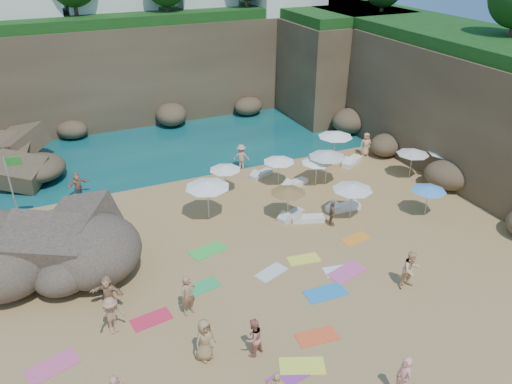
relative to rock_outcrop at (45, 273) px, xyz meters
name	(u,v)px	position (x,y,z in m)	size (l,w,h in m)	color
ground	(244,260)	(9.22, -2.92, 0.00)	(120.00, 120.00, 0.00)	tan
seawater	(127,97)	(9.22, 27.08, 0.00)	(120.00, 120.00, 0.00)	#0C4751
cliff_back	(155,66)	(11.22, 22.08, 4.00)	(44.00, 8.00, 8.00)	brown
cliff_right	(440,95)	(28.22, 5.08, 4.00)	(8.00, 30.00, 8.00)	brown
cliff_corner	(330,62)	(26.22, 17.08, 4.00)	(10.00, 12.00, 8.00)	brown
rock_promontory	(5,173)	(-1.78, 13.08, 0.00)	(12.00, 7.00, 2.00)	brown
rock_outcrop	(45,273)	(0.00, 0.00, 0.00)	(7.37, 5.53, 2.95)	brown
flag_pole	(13,183)	(-0.80, 5.09, 2.73)	(0.82, 0.26, 4.28)	silver
parasol_0	(207,184)	(8.97, 1.68, 2.21)	(2.54, 2.54, 2.41)	silver
parasol_1	(336,134)	(19.70, 5.52, 2.11)	(2.43, 2.43, 2.30)	silver
parasol_2	(279,160)	(14.54, 3.95, 1.77)	(2.03, 2.03, 1.92)	silver
parasol_3	(317,161)	(16.71, 2.90, 1.72)	(1.99, 1.99, 1.88)	silver
parasol_4	(327,154)	(17.40, 2.81, 2.08)	(2.40, 2.40, 2.27)	silver
parasol_5	(225,168)	(11.01, 4.32, 1.71)	(1.97, 1.97, 1.87)	silver
parasol_6	(288,190)	(13.13, -0.09, 1.78)	(2.05, 2.05, 1.94)	silver
parasol_7	(413,152)	(23.04, 1.34, 1.83)	(2.11, 2.11, 1.99)	silver
parasol_8	(445,151)	(24.98, 0.49, 1.90)	(2.19, 2.19, 2.07)	silver
parasol_9	(353,187)	(16.43, -1.52, 1.98)	(2.28, 2.28, 2.16)	silver
parasol_10	(429,188)	(20.62, -3.00, 1.71)	(1.97, 1.97, 1.86)	silver
lounger_0	(261,174)	(14.02, 5.52, 0.14)	(1.78, 0.59, 0.28)	silver
lounger_1	(295,184)	(15.40, 3.29, 0.15)	(1.90, 0.63, 0.30)	white
lounger_2	(352,161)	(20.76, 4.76, 0.16)	(2.01, 0.67, 0.31)	white
lounger_3	(343,207)	(16.56, -0.62, 0.16)	(2.04, 0.68, 0.32)	white
lounger_4	(308,219)	(14.05, -0.87, 0.14)	(1.85, 0.62, 0.29)	white
lounger_5	(291,216)	(13.31, -0.17, 0.14)	(1.79, 0.60, 0.28)	silver
towel_1	(53,366)	(-0.11, -6.33, 0.02)	(1.92, 0.96, 0.03)	#D75380
towel_2	(317,337)	(9.88, -9.06, 0.02)	(1.70, 0.85, 0.03)	#FF5828
towel_3	(202,287)	(6.59, -4.10, 0.01)	(1.70, 0.85, 0.03)	green
towel_4	(302,366)	(8.58, -10.16, 0.02)	(1.73, 0.86, 0.03)	#EFFF43
towel_5	(271,272)	(10.03, -4.41, 0.01)	(1.59, 0.80, 0.03)	silver
towel_6	(288,377)	(7.84, -10.44, 0.01)	(1.57, 0.79, 0.03)	purple
towel_7	(151,319)	(3.95, -5.30, 0.01)	(1.70, 0.85, 0.03)	#DD2742
towel_8	(325,293)	(11.63, -6.81, 0.02)	(1.93, 0.96, 0.03)	#2682CB
towel_9	(347,272)	(13.40, -5.88, 0.02)	(1.95, 0.97, 0.03)	#D95493
towel_10	(356,239)	(15.45, -3.59, 0.01)	(1.58, 0.79, 0.03)	orange
towel_11	(208,251)	(7.85, -1.41, 0.02)	(1.93, 0.96, 0.03)	green
towel_12	(304,259)	(12.00, -4.09, 0.01)	(1.61, 0.80, 0.03)	#F4EE40
towel_13	(341,270)	(13.20, -5.65, 0.01)	(1.67, 0.83, 0.03)	white
person_stand_1	(253,338)	(7.15, -8.84, 0.85)	(0.82, 0.64, 1.70)	tan
person_stand_2	(241,157)	(13.29, 7.22, 0.87)	(1.13, 0.47, 1.75)	tan
person_stand_3	(332,213)	(15.01, -1.81, 0.76)	(0.89, 0.37, 1.51)	#896544
person_stand_4	(366,144)	(22.46, 5.63, 0.86)	(0.84, 0.46, 1.73)	tan
person_stand_5	(78,184)	(2.50, 7.72, 0.75)	(1.39, 0.40, 1.50)	#AE7057
person_stand_6	(403,379)	(11.04, -12.87, 0.96)	(0.70, 0.46, 1.92)	#F09C88
person_lie_0	(114,328)	(2.38, -5.42, 0.23)	(1.11, 1.73, 0.46)	tan
person_lie_2	(206,354)	(5.37, -8.30, 0.25)	(0.90, 1.85, 0.49)	#A17D50
person_lie_3	(110,303)	(2.48, -3.78, 0.22)	(1.51, 1.63, 0.43)	tan
person_lie_4	(189,309)	(5.55, -5.56, 0.22)	(0.69, 1.88, 0.45)	#A77253
person_lie_5	(409,281)	(15.37, -7.97, 0.36)	(0.92, 1.88, 0.71)	#E2B280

